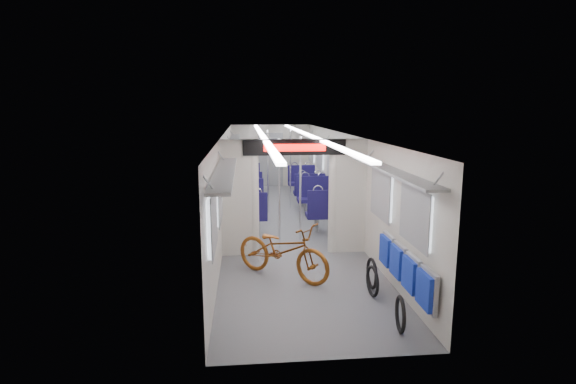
% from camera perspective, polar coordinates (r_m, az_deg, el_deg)
% --- Properties ---
extents(carriage, '(12.00, 12.02, 2.31)m').
position_cam_1_polar(carriage, '(10.60, -0.26, 3.03)').
color(carriage, '#515456').
rests_on(carriage, ground).
extents(bicycle, '(1.86, 1.71, 0.99)m').
position_cam_1_polar(bicycle, '(7.79, -0.70, -7.38)').
color(bicycle, brown).
rests_on(bicycle, ground).
extents(flip_bench, '(0.12, 2.13, 0.55)m').
position_cam_1_polar(flip_bench, '(6.93, 14.57, -9.31)').
color(flip_bench, gray).
rests_on(flip_bench, carriage).
extents(bike_hoop_a, '(0.11, 0.49, 0.49)m').
position_cam_1_polar(bike_hoop_a, '(6.27, 14.06, -15.01)').
color(bike_hoop_a, black).
rests_on(bike_hoop_a, ground).
extents(bike_hoop_b, '(0.09, 0.50, 0.50)m').
position_cam_1_polar(bike_hoop_b, '(7.25, 10.67, -11.26)').
color(bike_hoop_b, black).
rests_on(bike_hoop_b, ground).
extents(bike_hoop_c, '(0.05, 0.51, 0.51)m').
position_cam_1_polar(bike_hoop_c, '(7.54, 10.59, -10.30)').
color(bike_hoop_c, black).
rests_on(bike_hoop_c, ground).
extents(seat_bay_near_left, '(0.93, 2.17, 1.13)m').
position_cam_1_polar(seat_bay_near_left, '(11.29, -5.26, -1.41)').
color(seat_bay_near_left, '#140E40').
rests_on(seat_bay_near_left, ground).
extents(seat_bay_near_right, '(0.95, 2.26, 1.16)m').
position_cam_1_polar(seat_bay_near_right, '(11.52, 4.08, -1.09)').
color(seat_bay_near_right, '#140E40').
rests_on(seat_bay_near_right, ground).
extents(seat_bay_far_left, '(0.95, 2.28, 1.16)m').
position_cam_1_polar(seat_bay_far_left, '(14.48, -5.33, 1.31)').
color(seat_bay_far_left, '#140E40').
rests_on(seat_bay_far_left, ground).
extents(seat_bay_far_right, '(0.92, 2.13, 1.12)m').
position_cam_1_polar(seat_bay_far_right, '(14.24, 2.22, 1.11)').
color(seat_bay_far_right, '#140E40').
rests_on(seat_bay_far_right, ground).
extents(stanchion_near_left, '(0.04, 0.04, 2.30)m').
position_cam_1_polar(stanchion_near_left, '(9.23, -1.09, -0.31)').
color(stanchion_near_left, silver).
rests_on(stanchion_near_left, ground).
extents(stanchion_near_right, '(0.04, 0.04, 2.30)m').
position_cam_1_polar(stanchion_near_right, '(9.85, 1.57, 0.38)').
color(stanchion_near_right, silver).
rests_on(stanchion_near_right, ground).
extents(stanchion_far_left, '(0.05, 0.05, 2.30)m').
position_cam_1_polar(stanchion_far_left, '(12.48, -2.55, 2.55)').
color(stanchion_far_left, silver).
rests_on(stanchion_far_left, ground).
extents(stanchion_far_right, '(0.04, 0.04, 2.30)m').
position_cam_1_polar(stanchion_far_right, '(13.00, 0.30, 2.88)').
color(stanchion_far_right, silver).
rests_on(stanchion_far_right, ground).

